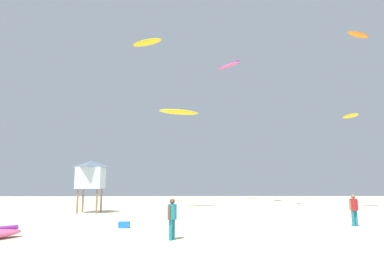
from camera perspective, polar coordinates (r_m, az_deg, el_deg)
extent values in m
cylinder|color=teal|center=(15.35, -3.00, -16.00)|extent=(0.15, 0.15, 0.82)
cylinder|color=teal|center=(15.19, -3.40, -16.07)|extent=(0.15, 0.15, 0.82)
cylinder|color=teal|center=(15.20, -3.17, -13.36)|extent=(0.37, 0.37, 0.61)
cylinder|color=brown|center=(15.39, -2.71, -13.40)|extent=(0.11, 0.11, 0.56)
cylinder|color=brown|center=(15.02, -3.64, -13.50)|extent=(0.11, 0.11, 0.56)
sphere|color=brown|center=(15.18, -3.16, -11.76)|extent=(0.22, 0.22, 0.22)
cylinder|color=teal|center=(22.08, 24.59, -13.09)|extent=(0.16, 0.16, 0.84)
cylinder|color=teal|center=(21.96, 24.20, -13.14)|extent=(0.16, 0.16, 0.84)
cylinder|color=#B21E23|center=(21.97, 24.27, -11.22)|extent=(0.38, 0.38, 0.63)
cylinder|color=#936B4C|center=(22.12, 24.72, -11.24)|extent=(0.11, 0.11, 0.58)
cylinder|color=#936B4C|center=(21.83, 23.81, -11.33)|extent=(0.11, 0.11, 0.58)
sphere|color=#936B4C|center=(21.96, 24.19, -10.10)|extent=(0.23, 0.23, 0.23)
cylinder|color=#8C704C|center=(31.00, -14.20, -11.28)|extent=(0.14, 0.14, 1.90)
cylinder|color=#8C704C|center=(29.54, -14.88, -11.37)|extent=(0.14, 0.14, 1.90)
cylinder|color=#8C704C|center=(31.37, -16.92, -11.14)|extent=(0.14, 0.14, 1.90)
cylinder|color=#8C704C|center=(29.93, -17.72, -11.22)|extent=(0.14, 0.14, 1.90)
cube|color=silver|center=(30.43, -15.78, -7.87)|extent=(2.00, 2.00, 1.70)
pyramid|color=slate|center=(30.47, -15.69, -5.76)|extent=(2.30, 2.30, 0.55)
cube|color=blue|center=(19.69, -10.72, -15.08)|extent=(0.56, 0.36, 0.32)
ellipsoid|color=orange|center=(38.43, 24.87, 13.07)|extent=(2.86, 2.00, 0.35)
ellipsoid|color=#E5598C|center=(52.89, 5.81, 9.57)|extent=(3.69, 4.22, 0.79)
cylinder|color=purple|center=(52.95, 5.81, 9.77)|extent=(2.61, 3.27, 0.19)
ellipsoid|color=yellow|center=(45.49, -7.16, 13.08)|extent=(4.28, 3.17, 0.61)
ellipsoid|color=yellow|center=(48.51, 23.82, 1.55)|extent=(1.47, 2.85, 0.53)
ellipsoid|color=yellow|center=(35.47, -2.07, 2.31)|extent=(4.26, 2.55, 0.50)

